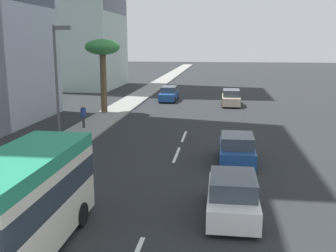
# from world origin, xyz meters

# --- Properties ---
(ground_plane) EXTENTS (198.00, 198.00, 0.00)m
(ground_plane) POSITION_xyz_m (31.50, 0.00, 0.00)
(ground_plane) COLOR #26282B
(sidewalk_right) EXTENTS (162.00, 2.76, 0.15)m
(sidewalk_right) POSITION_xyz_m (31.50, 7.26, 0.07)
(sidewalk_right) COLOR gray
(sidewalk_right) RESTS_ON ground_plane
(lane_stripe_mid) EXTENTS (3.20, 0.16, 0.01)m
(lane_stripe_mid) POSITION_xyz_m (17.29, 0.00, 0.01)
(lane_stripe_mid) COLOR silver
(lane_stripe_mid) RESTS_ON ground_plane
(lane_stripe_far) EXTENTS (3.20, 0.16, 0.01)m
(lane_stripe_far) POSITION_xyz_m (21.97, 0.00, 0.01)
(lane_stripe_far) COLOR silver
(lane_stripe_far) RESTS_ON ground_plane
(minibus_lead) EXTENTS (6.38, 2.39, 3.09)m
(minibus_lead) POSITION_xyz_m (5.89, 3.40, 1.69)
(minibus_lead) COLOR silver
(minibus_lead) RESTS_ON ground_plane
(car_second) EXTENTS (4.71, 1.78, 1.58)m
(car_second) POSITION_xyz_m (39.02, 3.29, 0.75)
(car_second) COLOR #1E478C
(car_second) RESTS_ON ground_plane
(car_third) EXTENTS (4.62, 1.86, 1.66)m
(car_third) POSITION_xyz_m (36.44, -3.49, 0.79)
(car_third) COLOR beige
(car_third) RESTS_ON ground_plane
(car_fourth) EXTENTS (4.05, 1.90, 1.58)m
(car_fourth) POSITION_xyz_m (16.14, -3.38, 0.75)
(car_fourth) COLOR #1E478C
(car_fourth) RESTS_ON ground_plane
(car_fifth) EXTENTS (4.20, 1.88, 1.61)m
(car_fifth) POSITION_xyz_m (9.32, -2.98, 0.76)
(car_fifth) COLOR white
(car_fifth) RESTS_ON ground_plane
(pedestrian_near_lamp) EXTENTS (0.38, 0.33, 1.72)m
(pedestrian_near_lamp) POSITION_xyz_m (23.16, 7.60, 1.10)
(pedestrian_near_lamp) COLOR #333338
(pedestrian_near_lamp) RESTS_ON sidewalk_right
(palm_tree) EXTENTS (3.07, 3.07, 6.52)m
(palm_tree) POSITION_xyz_m (29.97, 8.03, 5.63)
(palm_tree) COLOR brown
(palm_tree) RESTS_ON sidewalk_right
(street_lamp) EXTENTS (0.24, 0.97, 7.11)m
(street_lamp) POSITION_xyz_m (15.54, 6.18, 4.51)
(street_lamp) COLOR #4C4C51
(street_lamp) RESTS_ON sidewalk_right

